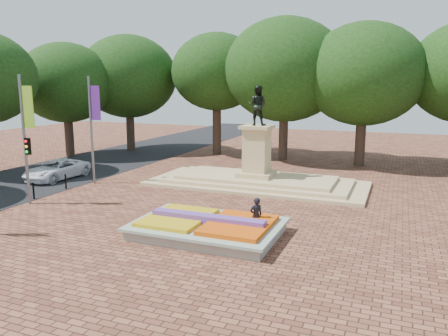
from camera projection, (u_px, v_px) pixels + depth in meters
name	position (u px, v px, depth m)	size (l,w,h in m)	color
ground	(206.00, 220.00, 21.22)	(90.00, 90.00, 0.00)	brown
asphalt_street	(44.00, 176.00, 31.30)	(9.00, 90.00, 0.02)	black
flower_bed	(208.00, 227.00, 18.95)	(6.30, 4.30, 0.91)	gray
monument	(256.00, 172.00, 28.33)	(14.00, 6.00, 6.40)	tan
tree_row_back	(323.00, 82.00, 35.48)	(44.80, 8.80, 10.43)	#33231C
banner_poles	(21.00, 134.00, 23.02)	(0.88, 11.17, 7.00)	slate
bollard_row	(15.00, 196.00, 23.70)	(0.12, 13.12, 0.98)	black
van	(57.00, 170.00, 30.17)	(2.23, 4.84, 1.35)	white
pedestrian	(256.00, 216.00, 19.12)	(0.59, 0.39, 1.62)	black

